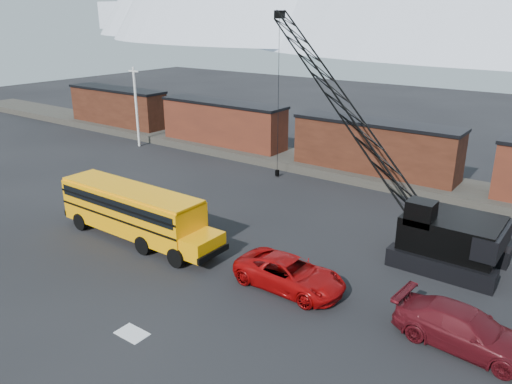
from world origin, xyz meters
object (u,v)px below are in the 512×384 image
at_px(crawler_crane, 340,101).
at_px(school_bus, 135,211).
at_px(maroon_suv, 465,329).
at_px(red_pickup, 290,274).

bearing_deg(crawler_crane, school_bus, -122.49).
bearing_deg(maroon_suv, school_bus, 96.73).
xyz_separation_m(school_bus, red_pickup, (10.56, 0.59, -1.01)).
height_order(school_bus, maroon_suv, school_bus).
bearing_deg(maroon_suv, crawler_crane, 51.30).
bearing_deg(red_pickup, school_bus, 93.96).
xyz_separation_m(school_bus, maroon_suv, (18.82, 0.84, -0.96)).
relative_size(school_bus, maroon_suv, 2.03).
bearing_deg(school_bus, maroon_suv, 2.55).
xyz_separation_m(red_pickup, maroon_suv, (8.26, 0.24, 0.04)).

